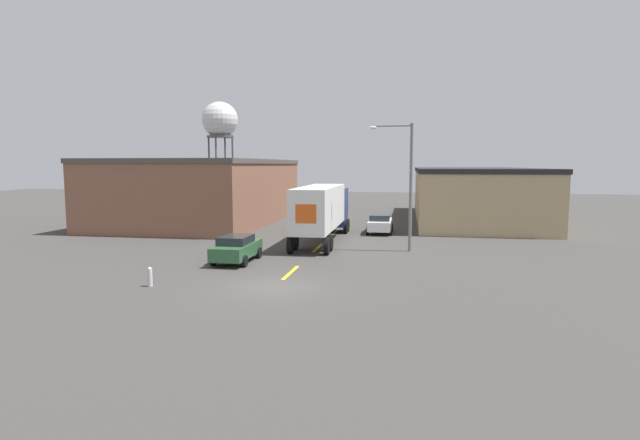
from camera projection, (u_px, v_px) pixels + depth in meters
ground_plane at (274, 287)px, 22.60m from camera, size 160.00×160.00×0.00m
road_centerline at (318, 248)px, 33.34m from camera, size 0.20×18.84×0.01m
warehouse_left at (204, 191)px, 48.33m from camera, size 13.93×21.89×6.04m
warehouse_right at (472, 194)px, 50.16m from camera, size 11.04×25.74×5.22m
semi_truck at (323, 208)px, 36.16m from camera, size 2.65×12.89×4.04m
parked_car_left_near at (237, 248)px, 28.46m from camera, size 2.01×4.26×1.53m
parked_car_right_far at (380, 223)px, 40.51m from camera, size 2.01×4.26×1.53m
water_tower at (220, 121)px, 79.44m from camera, size 5.71×5.71×15.51m
street_lamp at (406, 177)px, 31.61m from camera, size 2.83×0.32×8.13m
fire_hydrant at (150, 277)px, 22.76m from camera, size 0.22×0.22×0.90m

